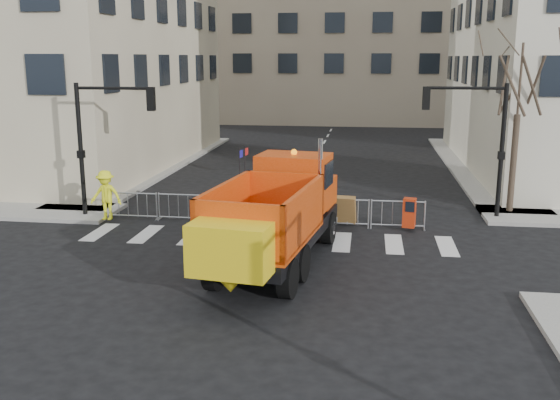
# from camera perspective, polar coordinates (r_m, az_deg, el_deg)

# --- Properties ---
(ground) EXTENTS (120.00, 120.00, 0.00)m
(ground) POSITION_cam_1_polar(r_m,az_deg,el_deg) (17.26, -3.52, -8.74)
(ground) COLOR black
(ground) RESTS_ON ground
(sidewalk_back) EXTENTS (64.00, 5.00, 0.15)m
(sidewalk_back) POSITION_cam_1_polar(r_m,az_deg,el_deg) (25.22, 0.32, -1.51)
(sidewalk_back) COLOR gray
(sidewalk_back) RESTS_ON ground
(building_far) EXTENTS (30.00, 18.00, 24.00)m
(building_far) POSITION_cam_1_polar(r_m,az_deg,el_deg) (68.01, 5.51, 17.63)
(building_far) COLOR gray
(building_far) RESTS_ON ground
(traffic_light_left) EXTENTS (0.18, 0.18, 5.40)m
(traffic_light_left) POSITION_cam_1_polar(r_m,az_deg,el_deg) (26.06, -17.75, 4.23)
(traffic_light_left) COLOR black
(traffic_light_left) RESTS_ON ground
(traffic_light_right) EXTENTS (0.18, 0.18, 5.40)m
(traffic_light_right) POSITION_cam_1_polar(r_m,az_deg,el_deg) (26.00, 19.60, 4.08)
(traffic_light_right) COLOR black
(traffic_light_right) RESTS_ON ground
(crowd_barriers) EXTENTS (12.60, 0.60, 1.10)m
(crowd_barriers) POSITION_cam_1_polar(r_m,az_deg,el_deg) (24.35, -1.71, -0.89)
(crowd_barriers) COLOR #9EA0A5
(crowd_barriers) RESTS_ON ground
(street_tree) EXTENTS (3.00, 3.00, 7.50)m
(street_tree) POSITION_cam_1_polar(r_m,az_deg,el_deg) (26.99, 20.82, 6.54)
(street_tree) COLOR #382B21
(street_tree) RESTS_ON ground
(plow_truck) EXTENTS (4.14, 10.23, 3.87)m
(plow_truck) POSITION_cam_1_polar(r_m,az_deg,el_deg) (19.07, -0.41, -1.18)
(plow_truck) COLOR black
(plow_truck) RESTS_ON ground
(cop_a) EXTENTS (0.74, 0.60, 1.75)m
(cop_a) POSITION_cam_1_polar(r_m,az_deg,el_deg) (23.57, 0.08, -0.54)
(cop_a) COLOR black
(cop_a) RESTS_ON ground
(cop_b) EXTENTS (0.99, 0.77, 2.02)m
(cop_b) POSITION_cam_1_polar(r_m,az_deg,el_deg) (23.43, 2.52, -0.29)
(cop_b) COLOR black
(cop_b) RESTS_ON ground
(cop_c) EXTENTS (1.00, 1.21, 1.93)m
(cop_c) POSITION_cam_1_polar(r_m,az_deg,el_deg) (23.02, -0.40, -0.64)
(cop_c) COLOR black
(cop_c) RESTS_ON ground
(worker) EXTENTS (1.28, 0.76, 1.95)m
(worker) POSITION_cam_1_polar(r_m,az_deg,el_deg) (25.19, -15.63, 0.43)
(worker) COLOR #F3F71D
(worker) RESTS_ON sidewalk_back
(newspaper_box) EXTENTS (0.52, 0.48, 1.10)m
(newspaper_box) POSITION_cam_1_polar(r_m,az_deg,el_deg) (23.74, 11.73, -1.15)
(newspaper_box) COLOR #B82B0E
(newspaper_box) RESTS_ON sidewalk_back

